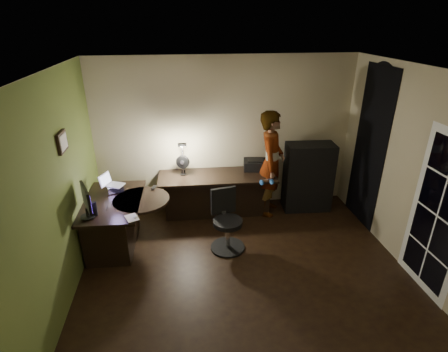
{
  "coord_description": "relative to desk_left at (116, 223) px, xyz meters",
  "views": [
    {
      "loc": [
        -0.8,
        -3.8,
        3.23
      ],
      "look_at": [
        -0.15,
        1.05,
        1.0
      ],
      "focal_mm": 28.0,
      "sensor_mm": 36.0,
      "label": 1
    }
  ],
  "objects": [
    {
      "name": "floor",
      "position": [
        1.83,
        -0.88,
        -0.39
      ],
      "size": [
        4.5,
        4.0,
        0.01
      ],
      "primitive_type": "cube",
      "color": "black",
      "rests_on": "ground"
    },
    {
      "name": "ceiling",
      "position": [
        1.83,
        -0.88,
        2.32
      ],
      "size": [
        4.5,
        4.0,
        0.01
      ],
      "primitive_type": "cube",
      "color": "silver",
      "rests_on": "floor"
    },
    {
      "name": "wall_back",
      "position": [
        1.83,
        1.12,
        0.96
      ],
      "size": [
        4.5,
        0.01,
        2.7
      ],
      "primitive_type": "cube",
      "color": "tan",
      "rests_on": "floor"
    },
    {
      "name": "wall_front",
      "position": [
        1.83,
        -2.89,
        0.96
      ],
      "size": [
        4.5,
        0.01,
        2.7
      ],
      "primitive_type": "cube",
      "color": "tan",
      "rests_on": "floor"
    },
    {
      "name": "wall_left",
      "position": [
        -0.42,
        -0.88,
        0.96
      ],
      "size": [
        0.01,
        4.0,
        2.7
      ],
      "primitive_type": "cube",
      "color": "tan",
      "rests_on": "floor"
    },
    {
      "name": "wall_right",
      "position": [
        4.08,
        -0.88,
        0.96
      ],
      "size": [
        0.01,
        4.0,
        2.7
      ],
      "primitive_type": "cube",
      "color": "tan",
      "rests_on": "floor"
    },
    {
      "name": "green_wall_overlay",
      "position": [
        -0.41,
        -0.88,
        0.96
      ],
      "size": [
        0.0,
        4.0,
        2.7
      ],
      "primitive_type": "cube",
      "color": "#526428",
      "rests_on": "floor"
    },
    {
      "name": "arched_doorway",
      "position": [
        4.07,
        0.27,
        0.91
      ],
      "size": [
        0.01,
        0.9,
        2.6
      ],
      "primitive_type": "cube",
      "color": "black",
      "rests_on": "floor"
    },
    {
      "name": "french_door",
      "position": [
        4.07,
        -1.43,
        0.66
      ],
      "size": [
        0.02,
        0.92,
        2.1
      ],
      "primitive_type": "cube",
      "color": "white",
      "rests_on": "floor"
    },
    {
      "name": "framed_picture",
      "position": [
        -0.39,
        -0.43,
        1.46
      ],
      "size": [
        0.04,
        0.3,
        0.25
      ],
      "primitive_type": "cube",
      "color": "black",
      "rests_on": "wall_left"
    },
    {
      "name": "desk_left",
      "position": [
        0.0,
        0.0,
        0.0
      ],
      "size": [
        0.88,
        1.38,
        0.78
      ],
      "primitive_type": "cube",
      "rotation": [
        0.0,
        0.0,
        -0.04
      ],
      "color": "black",
      "rests_on": "floor"
    },
    {
      "name": "desk_right",
      "position": [
        1.64,
        0.75,
        -0.01
      ],
      "size": [
        2.04,
        0.77,
        0.76
      ],
      "primitive_type": "cube",
      "rotation": [
        0.0,
        0.0,
        -0.03
      ],
      "color": "black",
      "rests_on": "floor"
    },
    {
      "name": "cabinet",
      "position": [
        3.28,
        0.74,
        0.23
      ],
      "size": [
        0.86,
        0.47,
        1.25
      ],
      "primitive_type": "cube",
      "rotation": [
        0.0,
        0.0,
        -0.07
      ],
      "color": "black",
      "rests_on": "floor"
    },
    {
      "name": "laptop_stand",
      "position": [
        0.01,
        0.3,
        0.45
      ],
      "size": [
        0.27,
        0.25,
        0.1
      ],
      "primitive_type": "cube",
      "rotation": [
        0.0,
        0.0,
        0.29
      ],
      "color": "silver",
      "rests_on": "desk_left"
    },
    {
      "name": "laptop",
      "position": [
        0.01,
        0.3,
        0.6
      ],
      "size": [
        0.37,
        0.36,
        0.19
      ],
      "primitive_type": "cube",
      "rotation": [
        0.0,
        0.0,
        -0.43
      ],
      "color": "silver",
      "rests_on": "laptop_stand"
    },
    {
      "name": "monitor",
      "position": [
        -0.24,
        -0.45,
        0.56
      ],
      "size": [
        0.28,
        0.48,
        0.32
      ],
      "primitive_type": "cube",
      "rotation": [
        0.0,
        0.0,
        0.4
      ],
      "color": "black",
      "rests_on": "desk_left"
    },
    {
      "name": "mouse",
      "position": [
        0.39,
        -0.56,
        0.42
      ],
      "size": [
        0.07,
        0.09,
        0.03
      ],
      "primitive_type": "ellipsoid",
      "rotation": [
        0.0,
        0.0,
        -0.21
      ],
      "color": "silver",
      "rests_on": "desk_left"
    },
    {
      "name": "phone",
      "position": [
        0.59,
        0.34,
        0.41
      ],
      "size": [
        0.11,
        0.14,
        0.01
      ],
      "primitive_type": "cube",
      "rotation": [
        0.0,
        0.0,
        -0.35
      ],
      "color": "black",
      "rests_on": "desk_left"
    },
    {
      "name": "pen",
      "position": [
        -0.03,
        -0.24,
        0.41
      ],
      "size": [
        0.02,
        0.13,
        0.01
      ],
      "primitive_type": "cube",
      "rotation": [
        0.0,
        0.0,
        0.09
      ],
      "color": "black",
      "rests_on": "desk_left"
    },
    {
      "name": "speaker",
      "position": [
        -0.16,
        -0.42,
        0.5
      ],
      "size": [
        0.09,
        0.09,
        0.2
      ],
      "primitive_type": "cylinder",
      "rotation": [
        0.0,
        0.0,
        -0.27
      ],
      "color": "black",
      "rests_on": "desk_left"
    },
    {
      "name": "notepad",
      "position": [
        0.34,
        -0.57,
        0.41
      ],
      "size": [
        0.22,
        0.25,
        0.01
      ],
      "primitive_type": "cube",
      "rotation": [
        0.0,
        0.0,
        0.4
      ],
      "color": "silver",
      "rests_on": "desk_left"
    },
    {
      "name": "desk_fan",
      "position": [
        1.06,
        0.85,
        0.55
      ],
      "size": [
        0.26,
        0.21,
        0.35
      ],
      "primitive_type": "cube",
      "rotation": [
        0.0,
        0.0,
        -0.41
      ],
      "color": "black",
      "rests_on": "desk_right"
    },
    {
      "name": "headphones",
      "position": [
        2.39,
        0.28,
        0.42
      ],
      "size": [
        0.23,
        0.17,
        0.1
      ],
      "primitive_type": "cube",
      "rotation": [
        0.0,
        0.0,
        0.42
      ],
      "color": "#234D8C",
      "rests_on": "desk_right"
    },
    {
      "name": "printer",
      "position": [
        2.35,
        0.92,
        0.46
      ],
      "size": [
        0.46,
        0.38,
        0.18
      ],
      "primitive_type": "cube",
      "rotation": [
        0.0,
        0.0,
        -0.16
      ],
      "color": "black",
      "rests_on": "desk_right"
    },
    {
      "name": "desk_lamp",
      "position": [
        1.07,
        0.95,
        0.69
      ],
      "size": [
        0.22,
        0.32,
        0.64
      ],
      "primitive_type": "cube",
      "rotation": [
        0.0,
        0.0,
        0.26
      ],
      "color": "black",
      "rests_on": "desk_right"
    },
    {
      "name": "office_chair",
      "position": [
        1.67,
        -0.31,
        0.08
      ],
      "size": [
        0.61,
        0.61,
        0.93
      ],
      "primitive_type": "cube",
      "rotation": [
        0.0,
        0.0,
        0.19
      ],
      "color": "black",
      "rests_on": "floor"
    },
    {
      "name": "person",
      "position": [
        2.57,
        0.71,
        0.54
      ],
      "size": [
        0.66,
        0.78,
        1.86
      ],
      "primitive_type": "imported",
      "rotation": [
        0.0,
        0.0,
        1.18
      ],
      "color": "#D8A88C",
      "rests_on": "floor"
    }
  ]
}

